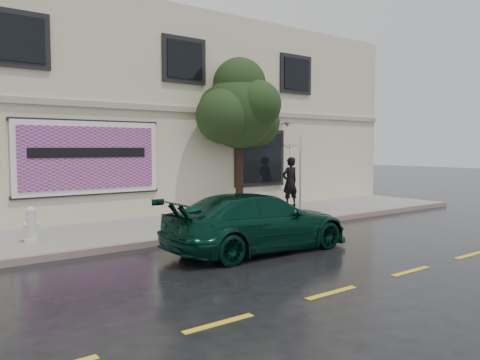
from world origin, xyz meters
TOP-DOWN VIEW (x-y plane):
  - ground at (0.00, 0.00)m, footprint 90.00×90.00m
  - sidewalk at (0.00, 3.25)m, footprint 20.00×3.50m
  - curb at (0.00, 1.50)m, footprint 20.00×0.18m
  - road_marking at (0.00, -3.50)m, footprint 19.00×0.12m
  - building at (0.00, 9.00)m, footprint 20.00×8.12m
  - billboard at (-3.20, 4.92)m, footprint 4.30×0.16m
  - car at (-1.21, -0.39)m, footprint 4.56×2.09m
  - pedestrian at (4.01, 4.17)m, footprint 0.69×0.47m
  - umbrella at (4.01, 4.17)m, footprint 1.14×1.14m
  - street_tree at (1.66, 4.16)m, footprint 2.48×2.48m
  - fire_hydrant at (-5.27, 2.96)m, footprint 0.35×0.32m
  - sign_pole at (2.13, 1.70)m, footprint 0.30×0.12m

SIDE VIEW (x-z plane):
  - ground at x=0.00m, z-range 0.00..0.00m
  - road_marking at x=0.00m, z-range 0.00..0.01m
  - sidewalk at x=0.00m, z-range 0.00..0.15m
  - curb at x=0.00m, z-range -0.01..0.15m
  - fire_hydrant at x=-5.27m, z-range 0.14..0.98m
  - car at x=-1.21m, z-range 0.00..1.32m
  - pedestrian at x=4.01m, z-range 0.15..1.99m
  - sign_pole at x=2.13m, z-range 0.41..2.97m
  - billboard at x=-3.20m, z-range 0.95..3.15m
  - umbrella at x=4.01m, z-range 1.99..2.67m
  - building at x=0.00m, z-range 0.00..7.00m
  - street_tree at x=1.66m, z-range 1.21..5.86m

